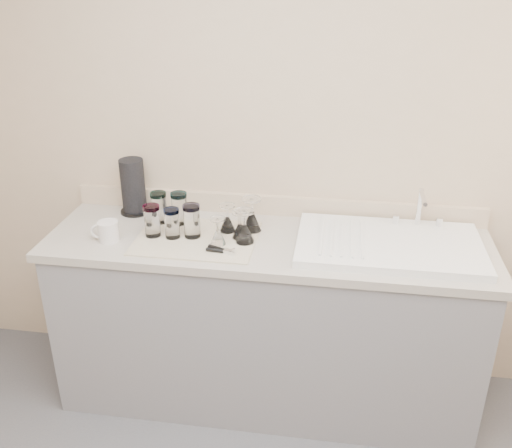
% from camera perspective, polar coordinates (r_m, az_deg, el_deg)
% --- Properties ---
extents(room_envelope, '(3.54, 3.50, 2.52)m').
position_cam_1_polar(room_envelope, '(1.29, -5.83, 0.55)').
color(room_envelope, '#4C4C50').
rests_on(room_envelope, ground).
extents(counter_unit, '(2.06, 0.62, 0.90)m').
position_cam_1_polar(counter_unit, '(2.87, 1.07, -9.59)').
color(counter_unit, slate).
rests_on(counter_unit, ground).
extents(sink_unit, '(0.82, 0.50, 0.22)m').
position_cam_1_polar(sink_unit, '(2.62, 13.20, -1.96)').
color(sink_unit, white).
rests_on(sink_unit, counter_unit).
extents(dish_towel, '(0.55, 0.42, 0.01)m').
position_cam_1_polar(dish_towel, '(2.65, -5.96, -1.42)').
color(dish_towel, beige).
rests_on(dish_towel, counter_unit).
extents(tumbler_teal, '(0.08, 0.08, 0.15)m').
position_cam_1_polar(tumbler_teal, '(2.80, -9.67, 1.66)').
color(tumbler_teal, white).
rests_on(tumbler_teal, dish_towel).
extents(tumbler_cyan, '(0.08, 0.08, 0.16)m').
position_cam_1_polar(tumbler_cyan, '(2.77, -7.68, 1.59)').
color(tumbler_cyan, white).
rests_on(tumbler_cyan, dish_towel).
extents(tumbler_magenta, '(0.08, 0.08, 0.15)m').
position_cam_1_polar(tumbler_magenta, '(2.67, -10.35, 0.35)').
color(tumbler_magenta, white).
rests_on(tumbler_magenta, dish_towel).
extents(tumbler_blue, '(0.07, 0.07, 0.14)m').
position_cam_1_polar(tumbler_blue, '(2.64, -8.39, 0.10)').
color(tumbler_blue, white).
rests_on(tumbler_blue, dish_towel).
extents(tumbler_lavender, '(0.08, 0.08, 0.16)m').
position_cam_1_polar(tumbler_lavender, '(2.63, -6.44, 0.32)').
color(tumbler_lavender, white).
rests_on(tumbler_lavender, dish_towel).
extents(goblet_back_left, '(0.07, 0.07, 0.13)m').
position_cam_1_polar(goblet_back_left, '(2.69, -2.87, 0.18)').
color(goblet_back_left, white).
rests_on(goblet_back_left, dish_towel).
extents(goblet_back_right, '(0.09, 0.09, 0.16)m').
position_cam_1_polar(goblet_back_right, '(2.69, -0.44, 0.46)').
color(goblet_back_right, white).
rests_on(goblet_back_right, dish_towel).
extents(goblet_front_left, '(0.07, 0.07, 0.13)m').
position_cam_1_polar(goblet_front_left, '(2.57, -3.82, -1.11)').
color(goblet_front_left, white).
rests_on(goblet_front_left, dish_towel).
extents(goblet_front_right, '(0.09, 0.09, 0.16)m').
position_cam_1_polar(goblet_front_right, '(2.58, -1.12, -0.73)').
color(goblet_front_right, white).
rests_on(goblet_front_right, dish_towel).
extents(goblet_extra, '(0.07, 0.07, 0.13)m').
position_cam_1_polar(goblet_extra, '(2.62, -1.63, -0.50)').
color(goblet_extra, white).
rests_on(goblet_extra, dish_towel).
extents(can_opener, '(0.14, 0.07, 0.02)m').
position_cam_1_polar(can_opener, '(2.51, -3.49, -2.64)').
color(can_opener, silver).
rests_on(can_opener, dish_towel).
extents(white_mug, '(0.14, 0.11, 0.10)m').
position_cam_1_polar(white_mug, '(2.69, -14.61, -0.70)').
color(white_mug, silver).
rests_on(white_mug, counter_unit).
extents(paper_towel_roll, '(0.15, 0.15, 0.28)m').
position_cam_1_polar(paper_towel_roll, '(2.93, -12.18, 3.64)').
color(paper_towel_roll, black).
rests_on(paper_towel_roll, counter_unit).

